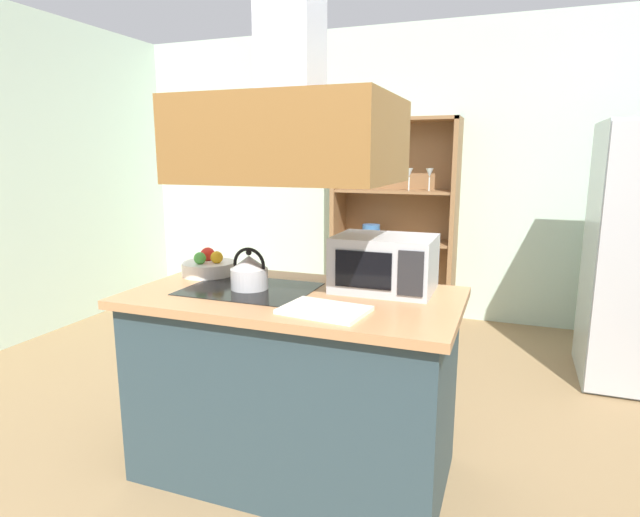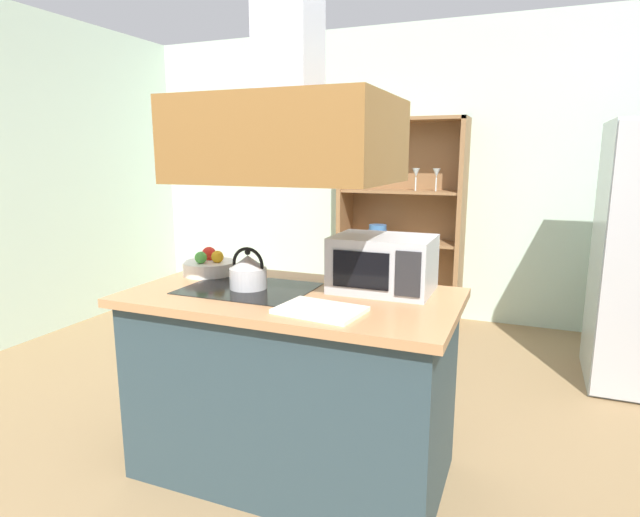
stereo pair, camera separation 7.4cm
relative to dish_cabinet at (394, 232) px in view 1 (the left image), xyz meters
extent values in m
plane|color=#8E704B|center=(0.22, -2.78, -0.82)|extent=(7.80, 7.80, 0.00)
cube|color=silver|center=(0.22, 0.22, 0.53)|extent=(6.00, 0.12, 2.70)
cube|color=#2D4048|center=(0.11, -2.63, -0.39)|extent=(1.44, 0.75, 0.86)
cube|color=tan|center=(0.11, -2.63, 0.06)|extent=(1.52, 0.83, 0.04)
cube|color=black|center=(-0.12, -2.63, 0.08)|extent=(0.60, 0.45, 0.00)
cube|color=brown|center=(0.11, -2.63, 0.77)|extent=(0.90, 0.70, 0.36)
cube|color=#BBB9BC|center=(1.77, -1.21, 0.06)|extent=(0.44, 0.03, 1.71)
cube|color=olive|center=(-0.54, -0.04, 0.11)|extent=(0.04, 0.40, 1.85)
cube|color=olive|center=(0.55, -0.04, 0.11)|extent=(0.04, 0.40, 1.85)
cube|color=olive|center=(0.00, -0.04, 1.02)|extent=(1.13, 0.40, 0.03)
cube|color=olive|center=(0.00, -0.04, -0.78)|extent=(1.13, 0.40, 0.08)
cube|color=olive|center=(0.00, 0.15, 0.11)|extent=(1.13, 0.02, 1.85)
cube|color=olive|center=(0.00, -0.04, -0.08)|extent=(1.05, 0.36, 0.02)
cube|color=olive|center=(0.00, -0.04, 0.39)|extent=(1.05, 0.36, 0.02)
cylinder|color=#3766A6|center=(-0.20, -0.09, -0.04)|extent=(0.18, 0.18, 0.05)
cylinder|color=#36649E|center=(-0.20, -0.09, 0.01)|extent=(0.17, 0.17, 0.05)
cylinder|color=#3968A1|center=(-0.20, -0.09, 0.05)|extent=(0.16, 0.16, 0.05)
cylinder|color=silver|center=(0.14, -0.08, 0.46)|extent=(0.01, 0.01, 0.12)
cone|color=silver|center=(0.14, -0.08, 0.56)|extent=(0.07, 0.07, 0.08)
cylinder|color=silver|center=(0.32, -0.08, 0.46)|extent=(0.01, 0.01, 0.12)
cone|color=silver|center=(0.32, -0.08, 0.56)|extent=(0.07, 0.07, 0.08)
cylinder|color=silver|center=(-0.12, -2.63, 0.13)|extent=(0.18, 0.18, 0.10)
cone|color=#B8B5B7|center=(-0.12, -2.63, 0.21)|extent=(0.17, 0.17, 0.06)
sphere|color=black|center=(-0.12, -2.63, 0.26)|extent=(0.03, 0.03, 0.03)
torus|color=black|center=(-0.12, -2.63, 0.20)|extent=(0.17, 0.02, 0.17)
cube|color=white|center=(0.34, -2.85, 0.09)|extent=(0.37, 0.28, 0.02)
cube|color=#B7BABF|center=(0.49, -2.42, 0.21)|extent=(0.46, 0.34, 0.26)
cube|color=black|center=(0.43, -2.59, 0.21)|extent=(0.26, 0.01, 0.17)
cube|color=#262628|center=(0.64, -2.59, 0.21)|extent=(0.11, 0.01, 0.20)
cylinder|color=silver|center=(-0.47, -2.44, 0.12)|extent=(0.28, 0.28, 0.07)
sphere|color=gold|center=(-0.41, -2.44, 0.18)|extent=(0.07, 0.07, 0.07)
sphere|color=red|center=(-0.50, -2.39, 0.18)|extent=(0.08, 0.08, 0.08)
sphere|color=green|center=(-0.48, -2.49, 0.18)|extent=(0.06, 0.06, 0.06)
camera|label=1|loc=(1.04, -4.76, 0.71)|focal=29.07mm
camera|label=2|loc=(1.11, -4.73, 0.71)|focal=29.07mm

